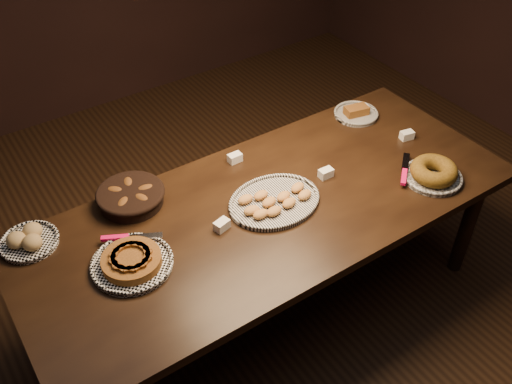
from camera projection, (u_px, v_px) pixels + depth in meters
ground at (269, 305)px, 3.17m from camera, size 5.00×5.00×0.00m
buffet_table at (271, 216)px, 2.73m from camera, size 2.40×1.00×0.75m
apple_tart_plate at (132, 261)px, 2.38m from camera, size 0.36×0.38×0.07m
madeleine_platter at (274, 201)px, 2.67m from camera, size 0.45×0.37×0.05m
bundt_cake_plate at (433, 173)px, 2.80m from camera, size 0.33×0.36×0.09m
croissant_basket at (131, 196)px, 2.66m from camera, size 0.34×0.34×0.08m
bread_roll_plate at (28, 240)px, 2.47m from camera, size 0.26×0.26×0.08m
loaf_plate at (356, 113)px, 3.25m from camera, size 0.25×0.25×0.06m
tent_cards at (270, 186)px, 2.75m from camera, size 1.72×0.44×0.04m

